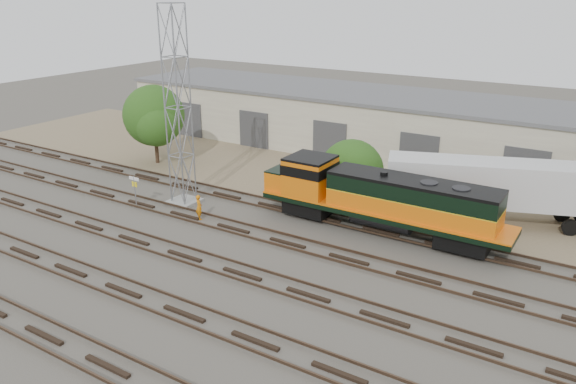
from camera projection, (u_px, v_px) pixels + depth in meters
The scene contains 11 objects.
ground at pixel (274, 254), 31.84m from camera, with size 140.00×140.00×0.00m, color #47423A.
dirt_strip at pixel (379, 181), 43.79m from camera, with size 80.00×16.00×0.02m, color #726047.
tracks at pixel (242, 274), 29.42m from camera, with size 80.00×20.40×0.28m.
warehouse at pixel (417, 128), 49.22m from camera, with size 58.40×10.40×5.30m.
locomotive at pixel (378, 198), 34.04m from camera, with size 15.74×2.76×3.78m.
signal_tower at pixel (178, 111), 37.18m from camera, with size 1.97×1.97×13.33m.
sign_post at pixel (135, 186), 38.03m from camera, with size 0.92×0.07×2.24m.
worker at pixel (199, 207), 36.33m from camera, with size 0.61×0.40×1.67m, color orange.
semi_trailer at pixel (499, 185), 35.21m from camera, with size 13.27×6.93×4.05m.
tree_west at pixel (155, 118), 46.74m from camera, with size 5.38×5.12×6.70m.
tree_mid at pixel (353, 174), 39.42m from camera, with size 4.78×4.55×4.55m.
Camera 1 is at (15.89, -23.93, 14.20)m, focal length 35.00 mm.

